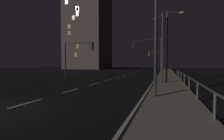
{
  "coord_description": "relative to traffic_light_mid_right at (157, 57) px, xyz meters",
  "views": [
    {
      "loc": [
        6.81,
        -4.99,
        2.08
      ],
      "look_at": [
        -1.38,
        18.36,
        1.03
      ],
      "focal_mm": 24.65,
      "sensor_mm": 36.0,
      "label": 1
    }
  ],
  "objects": [
    {
      "name": "ground_plane",
      "position": [
        -4.53,
        -18.78,
        -3.8
      ],
      "size": [
        112.0,
        112.0,
        0.0
      ],
      "primitive_type": "plane",
      "color": "black",
      "rests_on": "ground"
    },
    {
      "name": "sidewalk_right",
      "position": [
        2.63,
        -18.78,
        -3.73
      ],
      "size": [
        2.77,
        77.0,
        0.14
      ],
      "primitive_type": "cube",
      "color": "gray",
      "rests_on": "ground"
    },
    {
      "name": "lane_markings_center",
      "position": [
        -4.53,
        -15.28,
        -3.79
      ],
      "size": [
        0.14,
        50.0,
        0.01
      ],
      "color": "silver",
      "rests_on": "ground"
    },
    {
      "name": "lane_edge_line",
      "position": [
        0.99,
        -13.78,
        -3.79
      ],
      "size": [
        0.14,
        53.0,
        0.01
      ],
      "color": "silver",
      "rests_on": "ground"
    },
    {
      "name": "traffic_light_mid_right",
      "position": [
        0.0,
        0.0,
        0.0
      ],
      "size": [
        3.92,
        0.34,
        5.18
      ],
      "color": "#38383D",
      "rests_on": "sidewalk_right"
    },
    {
      "name": "traffic_light_near_right",
      "position": [
        -8.58,
        -23.83,
        -0.24
      ],
      "size": [
        4.63,
        0.75,
        4.99
      ],
      "color": "#2D3033",
      "rests_on": "ground"
    },
    {
      "name": "traffic_light_far_right",
      "position": [
        0.02,
        -19.86,
        0.12
      ],
      "size": [
        3.89,
        0.56,
        5.37
      ],
      "color": "#38383D",
      "rests_on": "sidewalk_right"
    },
    {
      "name": "street_lamp_far_end",
      "position": [
        2.6,
        -24.48,
        0.65
      ],
      "size": [
        1.72,
        0.36,
        7.21
      ],
      "color": "#38383D",
      "rests_on": "sidewalk_right"
    },
    {
      "name": "street_lamp_median",
      "position": [
        1.97,
        -31.88,
        0.79
      ],
      "size": [
        1.8,
        0.65,
        7.44
      ],
      "color": "#2D3033",
      "rests_on": "sidewalk_right"
    },
    {
      "name": "street_lamp_mid_block",
      "position": [
        1.81,
        -25.04,
        0.49
      ],
      "size": [
        1.07,
        1.38,
        6.91
      ],
      "color": "#38383D",
      "rests_on": "sidewalk_right"
    },
    {
      "name": "barrier_fence",
      "position": [
        3.87,
        -27.73,
        -2.92
      ],
      "size": [
        0.09,
        21.2,
        0.98
      ],
      "color": "#59595E",
      "rests_on": "sidewalk_right"
    },
    {
      "name": "building_distant",
      "position": [
        -26.51,
        12.75,
        11.24
      ],
      "size": [
        15.02,
        13.61,
        30.08
      ],
      "color": "brown",
      "rests_on": "ground"
    }
  ]
}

